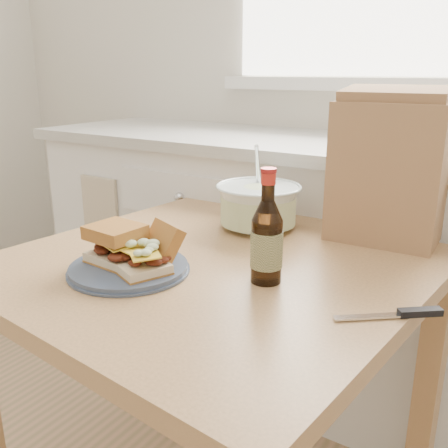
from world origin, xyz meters
The scene contains 10 objects.
wall_back centered at (0.00, 2.00, 1.35)m, with size 4.00×0.02×2.70m, color silver.
cabinet_run centered at (0.00, 1.70, 0.47)m, with size 2.50×0.64×0.94m.
dining_table centered at (-0.07, 0.96, 0.64)m, with size 0.99×0.99×0.75m.
plate centered at (-0.18, 0.79, 0.76)m, with size 0.26×0.26×0.02m, color #3C4961.
sandwich_left centered at (-0.22, 0.80, 0.81)m, with size 0.12×0.11×0.08m.
sandwich_right centered at (-0.13, 0.80, 0.80)m, with size 0.14×0.18×0.09m.
coleslaw_bowl centered at (-0.10, 1.22, 0.81)m, with size 0.23×0.23×0.23m.
beer_bottle centered at (0.09, 0.91, 0.84)m, with size 0.07×0.07×0.24m.
knife centered at (0.38, 0.91, 0.76)m, with size 0.16×0.14×0.01m.
paper_bag centered at (0.22, 1.31, 0.93)m, with size 0.27×0.17×0.35m, color #AD7854.
Camera 1 is at (0.54, 0.06, 1.17)m, focal length 40.00 mm.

